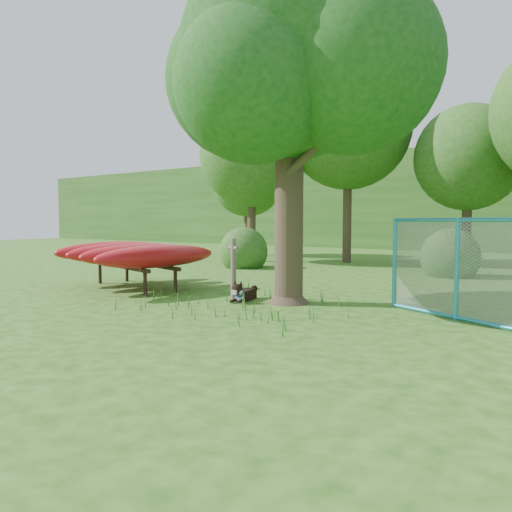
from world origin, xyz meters
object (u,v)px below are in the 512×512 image
Objects in this scene: oak_tree at (290,63)px; fence_section at (457,269)px; kayak_rack at (135,254)px; husky_dog at (243,293)px.

oak_tree is 2.50× the size of fence_section.
husky_dog is (3.57, -0.06, -0.72)m from kayak_rack.
husky_dog is (-0.90, -0.42, -4.78)m from oak_tree.
oak_tree reaches higher than kayak_rack.
fence_section is at bearing -6.80° from husky_dog.
fence_section reaches higher than husky_dog.
fence_section is at bearing 20.03° from kayak_rack.
oak_tree reaches higher than husky_dog.
fence_section reaches higher than kayak_rack.
oak_tree reaches higher than fence_section.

